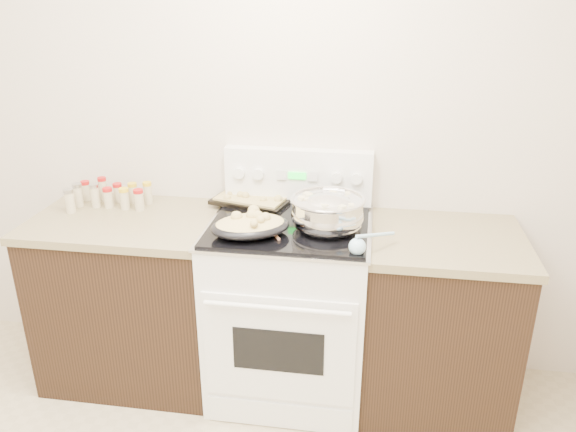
# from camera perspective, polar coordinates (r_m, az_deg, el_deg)

# --- Properties ---
(room_shell) EXTENTS (4.10, 3.60, 2.75)m
(room_shell) POSITION_cam_1_polar(r_m,az_deg,el_deg) (1.27, -26.10, 7.09)
(room_shell) COLOR beige
(room_shell) RESTS_ON ground
(counter_left) EXTENTS (0.93, 0.67, 0.92)m
(counter_left) POSITION_cam_1_polar(r_m,az_deg,el_deg) (3.12, -15.23, -7.89)
(counter_left) COLOR black
(counter_left) RESTS_ON ground
(counter_right) EXTENTS (0.73, 0.67, 0.92)m
(counter_right) POSITION_cam_1_polar(r_m,az_deg,el_deg) (2.90, 14.83, -10.28)
(counter_right) COLOR black
(counter_right) RESTS_ON ground
(kitchen_range) EXTENTS (0.78, 0.73, 1.22)m
(kitchen_range) POSITION_cam_1_polar(r_m,az_deg,el_deg) (2.88, 0.17, -9.01)
(kitchen_range) COLOR white
(kitchen_range) RESTS_ON ground
(mixing_bowl) EXTENTS (0.38, 0.38, 0.20)m
(mixing_bowl) POSITION_cam_1_polar(r_m,az_deg,el_deg) (2.58, 4.02, 0.28)
(mixing_bowl) COLOR silver
(mixing_bowl) RESTS_ON kitchen_range
(roasting_pan) EXTENTS (0.43, 0.37, 0.11)m
(roasting_pan) POSITION_cam_1_polar(r_m,az_deg,el_deg) (2.53, -3.85, -0.90)
(roasting_pan) COLOR black
(roasting_pan) RESTS_ON kitchen_range
(baking_sheet) EXTENTS (0.44, 0.36, 0.06)m
(baking_sheet) POSITION_cam_1_polar(r_m,az_deg,el_deg) (2.94, -3.58, 1.85)
(baking_sheet) COLOR black
(baking_sheet) RESTS_ON kitchen_range
(wooden_spoon) EXTENTS (0.15, 0.23, 0.04)m
(wooden_spoon) POSITION_cam_1_polar(r_m,az_deg,el_deg) (2.54, -2.93, -1.71)
(wooden_spoon) COLOR tan
(wooden_spoon) RESTS_ON kitchen_range
(blue_ladle) EXTENTS (0.20, 0.21, 0.09)m
(blue_ladle) POSITION_cam_1_polar(r_m,az_deg,el_deg) (2.39, 7.30, -2.94)
(blue_ladle) COLOR #9CCBE9
(blue_ladle) RESTS_ON kitchen_range
(spice_jars) EXTENTS (0.40, 0.23, 0.13)m
(spice_jars) POSITION_cam_1_polar(r_m,az_deg,el_deg) (3.07, -17.78, 2.04)
(spice_jars) COLOR #BFB28C
(spice_jars) RESTS_ON counter_left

